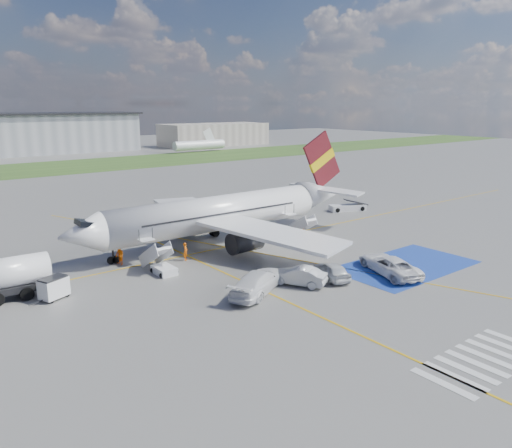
# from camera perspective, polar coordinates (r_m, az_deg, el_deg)

# --- Properties ---
(ground) EXTENTS (400.00, 400.00, 0.00)m
(ground) POSITION_cam_1_polar(r_m,az_deg,el_deg) (45.72, 5.20, -5.96)
(ground) COLOR #60605E
(ground) RESTS_ON ground
(grass_strip) EXTENTS (400.00, 30.00, 0.01)m
(grass_strip) POSITION_cam_1_polar(r_m,az_deg,el_deg) (130.58, -24.77, 5.65)
(grass_strip) COLOR #2D4C1E
(grass_strip) RESTS_ON ground
(taxiway_line_main) EXTENTS (120.00, 0.20, 0.01)m
(taxiway_line_main) POSITION_cam_1_polar(r_m,az_deg,el_deg) (54.63, -3.44, -2.64)
(taxiway_line_main) COLOR gold
(taxiway_line_main) RESTS_ON ground
(taxiway_line_cross) EXTENTS (0.20, 60.00, 0.01)m
(taxiway_line_cross) POSITION_cam_1_polar(r_m,az_deg,el_deg) (35.97, 10.39, -11.74)
(taxiway_line_cross) COLOR gold
(taxiway_line_cross) RESTS_ON ground
(taxiway_line_diag) EXTENTS (20.71, 56.45, 0.01)m
(taxiway_line_diag) POSITION_cam_1_polar(r_m,az_deg,el_deg) (54.63, -3.44, -2.64)
(taxiway_line_diag) COLOR gold
(taxiway_line_diag) RESTS_ON ground
(staging_box) EXTENTS (14.00, 8.00, 0.01)m
(staging_box) POSITION_cam_1_polar(r_m,az_deg,el_deg) (50.50, 16.70, -4.58)
(staging_box) COLOR #19399B
(staging_box) RESTS_ON ground
(crosswalk) EXTENTS (9.00, 4.00, 0.01)m
(crosswalk) POSITION_cam_1_polar(r_m,az_deg,el_deg) (34.44, 24.39, -14.01)
(crosswalk) COLOR silver
(crosswalk) RESTS_ON ground
(terminal_centre) EXTENTS (48.00, 18.00, 12.00)m
(terminal_centre) POSITION_cam_1_polar(r_m,az_deg,el_deg) (173.76, -21.70, 9.60)
(terminal_centre) COLOR gray
(terminal_centre) RESTS_ON ground
(terminal_east) EXTENTS (40.00, 16.00, 8.00)m
(terminal_east) POSITION_cam_1_polar(r_m,az_deg,el_deg) (190.91, -4.80, 10.17)
(terminal_east) COLOR gray
(terminal_east) RESTS_ON ground
(airliner) EXTENTS (36.81, 32.95, 11.92)m
(airliner) POSITION_cam_1_polar(r_m,az_deg,el_deg) (56.22, -3.39, 1.39)
(airliner) COLOR white
(airliner) RESTS_ON ground
(airstairs_fwd) EXTENTS (1.90, 5.20, 3.60)m
(airstairs_fwd) POSITION_cam_1_polar(r_m,az_deg,el_deg) (47.09, -10.71, -4.76)
(airstairs_fwd) COLOR white
(airstairs_fwd) RESTS_ON ground
(airstairs_aft) EXTENTS (1.90, 5.20, 3.60)m
(airstairs_aft) POSITION_cam_1_polar(r_m,az_deg,el_deg) (57.51, 5.83, -1.22)
(airstairs_aft) COLOR white
(airstairs_aft) RESTS_ON ground
(gpu_cart) EXTENTS (2.51, 2.09, 1.80)m
(gpu_cart) POSITION_cam_1_polar(r_m,az_deg,el_deg) (43.37, -22.10, -6.91)
(gpu_cart) COLOR white
(gpu_cart) RESTS_ON ground
(belt_loader) EXTENTS (5.86, 3.69, 1.70)m
(belt_loader) POSITION_cam_1_polar(r_m,az_deg,el_deg) (74.21, 10.45, 1.84)
(belt_loader) COLOR white
(belt_loader) RESTS_ON ground
(car_silver_a) EXTENTS (3.16, 4.91, 1.55)m
(car_silver_a) POSITION_cam_1_polar(r_m,az_deg,el_deg) (45.16, 8.64, -5.27)
(car_silver_a) COLOR silver
(car_silver_a) RESTS_ON ground
(car_silver_b) EXTENTS (3.84, 5.05, 1.60)m
(car_silver_b) POSITION_cam_1_polar(r_m,az_deg,el_deg) (43.39, 4.87, -5.92)
(car_silver_b) COLOR #BBBDC3
(car_silver_b) RESTS_ON ground
(van_white_a) EXTENTS (4.49, 6.40, 2.19)m
(van_white_a) POSITION_cam_1_polar(r_m,az_deg,el_deg) (47.64, 14.95, -4.18)
(van_white_a) COLOR white
(van_white_a) RESTS_ON ground
(van_white_b) EXTENTS (6.46, 5.05, 2.36)m
(van_white_b) POSITION_cam_1_polar(r_m,az_deg,el_deg) (41.61, 0.30, -6.18)
(van_white_b) COLOR white
(van_white_b) RESTS_ON ground
(crew_fwd) EXTENTS (0.77, 0.78, 1.81)m
(crew_fwd) POSITION_cam_1_polar(r_m,az_deg,el_deg) (50.28, -8.05, -3.13)
(crew_fwd) COLOR orange
(crew_fwd) RESTS_ON ground
(crew_nose) EXTENTS (0.85, 1.01, 1.87)m
(crew_nose) POSITION_cam_1_polar(r_m,az_deg,el_deg) (50.24, -15.32, -3.47)
(crew_nose) COLOR orange
(crew_nose) RESTS_ON ground
(crew_aft) EXTENTS (0.44, 0.92, 1.53)m
(crew_aft) POSITION_cam_1_polar(r_m,az_deg,el_deg) (56.58, 5.43, -1.31)
(crew_aft) COLOR #DC5C0B
(crew_aft) RESTS_ON ground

